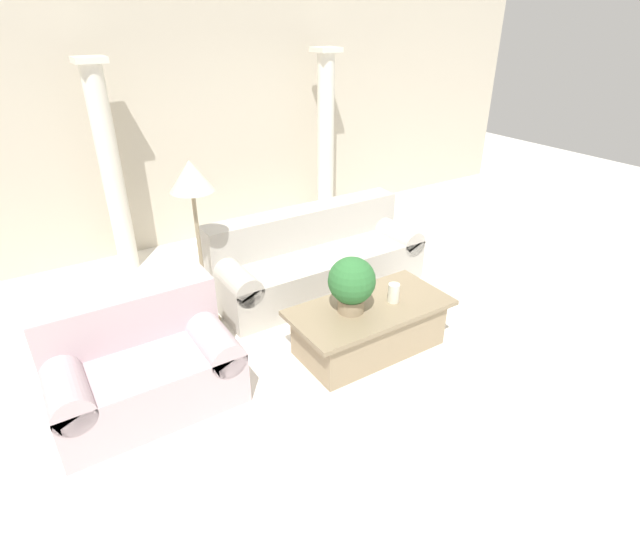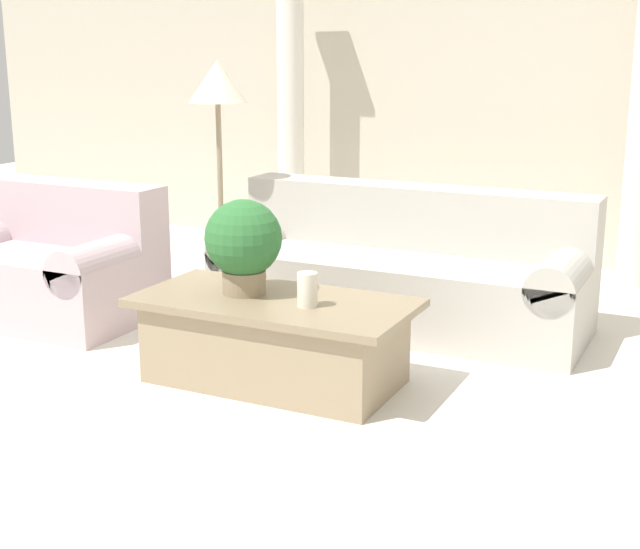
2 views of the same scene
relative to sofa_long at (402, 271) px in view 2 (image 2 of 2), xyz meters
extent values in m
plane|color=silver|center=(-0.11, -0.70, -0.33)|extent=(16.00, 16.00, 0.00)
cube|color=beige|center=(-0.11, 2.02, 1.27)|extent=(10.00, 0.06, 3.20)
cube|color=#B7B2A8|center=(0.00, -0.06, -0.11)|extent=(2.26, 0.85, 0.44)
cube|color=#B7B2A8|center=(0.00, 0.22, 0.31)|extent=(2.26, 0.30, 0.39)
cylinder|color=#B7B2A8|center=(-0.99, -0.06, 0.10)|extent=(0.28, 0.85, 0.28)
cylinder|color=#B7B2A8|center=(0.99, -0.06, 0.10)|extent=(0.28, 0.85, 0.28)
cube|color=#C1ABB1|center=(-2.07, -0.87, -0.11)|extent=(1.33, 0.85, 0.44)
cube|color=#C1ABB1|center=(-2.07, -0.60, 0.31)|extent=(1.33, 0.30, 0.39)
cylinder|color=#C1ABB1|center=(-1.55, -0.87, 0.10)|extent=(0.28, 0.85, 0.28)
cube|color=#998466|center=(-0.22, -1.24, -0.13)|extent=(1.24, 0.62, 0.40)
cube|color=#897759|center=(-0.22, -1.24, 0.09)|extent=(1.41, 0.71, 0.04)
cylinder|color=#937F60|center=(-0.41, -1.21, 0.17)|extent=(0.23, 0.23, 0.12)
sphere|color=#2D6B33|center=(-0.41, -1.21, 0.40)|extent=(0.40, 0.40, 0.40)
cylinder|color=silver|center=(-0.01, -1.28, 0.20)|extent=(0.10, 0.10, 0.17)
cylinder|color=gray|center=(-1.27, -0.05, -0.32)|extent=(0.24, 0.24, 0.03)
cylinder|color=gray|center=(-1.27, -0.05, 0.35)|extent=(0.04, 0.04, 1.30)
cone|color=beige|center=(-1.27, -0.05, 1.13)|extent=(0.38, 0.38, 0.27)
cylinder|color=silver|center=(-1.61, 1.59, 0.79)|extent=(0.22, 0.22, 2.24)
camera|label=1|loc=(-2.57, -4.09, 2.35)|focal=28.00mm
camera|label=2|loc=(1.88, -5.02, 1.34)|focal=50.00mm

